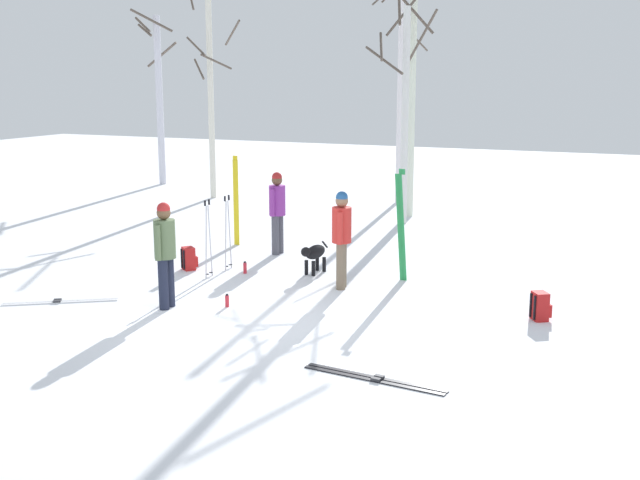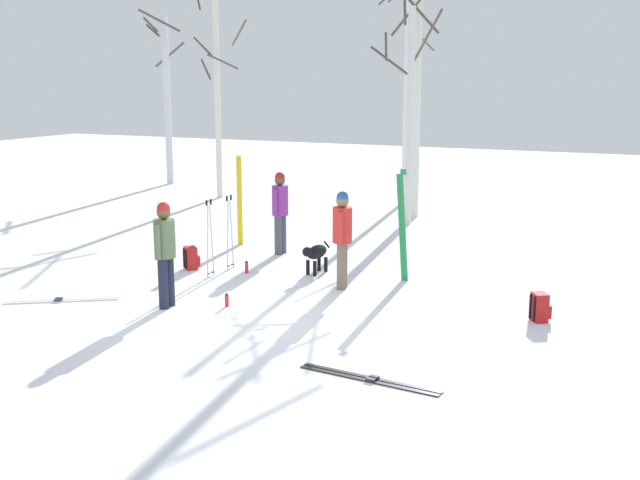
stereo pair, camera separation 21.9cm
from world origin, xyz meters
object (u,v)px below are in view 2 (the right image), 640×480
(person_1, at_px, (165,248))
(water_bottle_1, at_px, (227,300))
(ski_pair_planted_0, at_px, (402,226))
(birch_tree_3, at_px, (418,65))
(ski_pair_lying_1, at_px, (369,379))
(backpack_0, at_px, (191,258))
(ski_pair_lying_0, at_px, (61,300))
(ski_poles_1, at_px, (210,236))
(person_0, at_px, (342,233))
(birch_tree_1, at_px, (217,91))
(birch_tree_2, at_px, (406,77))
(backpack_1, at_px, (540,308))
(birch_tree_4, at_px, (409,109))
(person_2, at_px, (280,207))
(water_bottle_0, at_px, (247,267))
(birch_tree_0, at_px, (167,95))
(ski_poles_0, at_px, (230,230))
(dog, at_px, (316,254))
(ski_pair_planted_1, at_px, (240,201))

(person_1, bearing_deg, water_bottle_1, 26.72)
(ski_pair_planted_0, xyz_separation_m, birch_tree_3, (-1.85, 6.46, 2.90))
(ski_pair_lying_1, xyz_separation_m, backpack_0, (-5.18, 3.88, 0.20))
(ski_pair_planted_0, distance_m, ski_pair_lying_0, 6.01)
(ski_poles_1, xyz_separation_m, birch_tree_3, (1.45, 7.69, 3.14))
(person_0, relative_size, backpack_0, 3.90)
(person_0, xyz_separation_m, birch_tree_1, (-7.54, 8.15, 2.23))
(birch_tree_2, bearing_deg, person_1, -89.94)
(backpack_1, xyz_separation_m, birch_tree_2, (-5.60, 10.07, 3.40))
(backpack_1, bearing_deg, birch_tree_4, 122.78)
(person_1, height_order, person_2, same)
(backpack_0, xyz_separation_m, water_bottle_0, (1.13, 0.17, -0.11))
(ski_pair_lying_0, height_order, birch_tree_1, birch_tree_1)
(person_2, relative_size, birch_tree_0, 0.30)
(ski_pair_lying_1, bearing_deg, backpack_1, 65.77)
(ski_poles_1, distance_m, birch_tree_0, 13.44)
(birch_tree_1, height_order, birch_tree_2, birch_tree_2)
(ski_pair_lying_1, bearing_deg, ski_poles_0, 136.87)
(dog, bearing_deg, water_bottle_0, -157.05)
(ski_pair_lying_0, xyz_separation_m, birch_tree_3, (2.82, 10.11, 3.90))
(ski_poles_1, xyz_separation_m, birch_tree_4, (1.58, 6.65, 2.09))
(ski_pair_planted_0, distance_m, birch_tree_0, 14.86)
(ski_poles_0, xyz_separation_m, birch_tree_0, (-8.24, 9.71, 2.25))
(person_2, bearing_deg, ski_pair_planted_0, -19.06)
(ski_poles_1, bearing_deg, person_1, -77.74)
(ski_pair_planted_1, distance_m, water_bottle_1, 4.88)
(birch_tree_1, bearing_deg, ski_pair_lying_0, -71.47)
(person_1, height_order, birch_tree_1, birch_tree_1)
(person_0, relative_size, ski_pair_lying_0, 1.06)
(water_bottle_0, xyz_separation_m, water_bottle_1, (0.81, -2.06, -0.01))
(ski_poles_1, height_order, birch_tree_0, birch_tree_0)
(ski_pair_lying_1, bearing_deg, birch_tree_3, 105.33)
(water_bottle_0, bearing_deg, ski_pair_lying_1, -45.01)
(birch_tree_1, bearing_deg, ski_poles_1, -59.27)
(person_0, bearing_deg, water_bottle_0, 173.30)
(ski_pair_planted_0, distance_m, backpack_0, 4.13)
(backpack_0, bearing_deg, birch_tree_1, 118.31)
(ski_pair_planted_0, relative_size, ski_poles_1, 1.41)
(backpack_0, relative_size, birch_tree_1, 0.07)
(person_0, xyz_separation_m, ski_poles_1, (-2.54, -0.27, -0.21))
(person_1, distance_m, birch_tree_3, 10.15)
(backpack_1, bearing_deg, ski_poles_1, 177.74)
(person_1, distance_m, ski_poles_1, 2.03)
(ski_poles_1, bearing_deg, person_2, 83.02)
(birch_tree_3, bearing_deg, backpack_0, -105.95)
(ski_pair_lying_0, xyz_separation_m, backpack_0, (0.72, 2.76, 0.20))
(dog, height_order, birch_tree_3, birch_tree_3)
(ski_pair_lying_0, bearing_deg, water_bottle_0, 57.77)
(water_bottle_0, height_order, birch_tree_4, birch_tree_4)
(ski_pair_planted_1, relative_size, birch_tree_3, 0.26)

